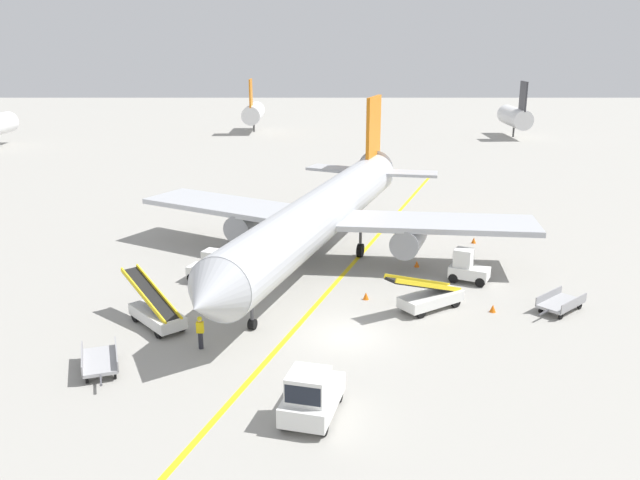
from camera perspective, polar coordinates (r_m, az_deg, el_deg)
The scene contains 18 objects.
ground_plane at distance 34.19m, azimuth 2.21°, elevation -8.23°, with size 300.00×300.00×0.00m, color #9E9B93.
taxi_line_yellow at distance 38.75m, azimuth 0.01°, elevation -5.11°, with size 0.30×80.00×0.01m, color yellow.
airliner at distance 44.54m, azimuth 0.21°, elevation 2.44°, with size 27.63×34.40×10.10m.
pushback_tug at distance 26.88m, azimuth -0.89°, elevation -13.26°, with size 2.75×3.96×2.20m.
baggage_tug_near_wing at distance 42.16m, azimuth 12.48°, elevation -2.34°, with size 2.73×2.23×2.10m.
baggage_tug_by_cargo_door at distance 41.70m, azimuth -9.67°, elevation -2.39°, with size 2.71×2.08×2.10m.
belt_loader_forward_hold at distance 36.02m, azimuth -14.12°, elevation -6.07°, with size 4.18×4.63×2.59m.
belt_loader_aft_hold at distance 37.52m, azimuth 9.31°, elevation -4.82°, with size 4.82×3.87×2.59m.
baggage_cart_loaded at distance 32.23m, azimuth -18.62°, elevation -9.87°, with size 2.38×3.81×0.94m.
baggage_cart_empty_trailing at distance 39.28m, azimuth 19.97°, elevation -5.14°, with size 3.32×3.13×0.94m.
ground_crew_marshaller at distance 32.94m, azimuth -10.45°, elevation -7.79°, with size 0.36×0.24×1.70m.
safety_cone_nose_left at distance 38.69m, azimuth 3.86°, elevation -4.84°, with size 0.36×0.36×0.44m, color orange.
safety_cone_nose_right at distance 45.06m, azimuth -3.51°, elevation -1.67°, with size 0.36×0.36×0.44m, color orange.
safety_cone_wingtip_left at distance 44.53m, azimuth 8.24°, elevation -2.04°, with size 0.36×0.36×0.44m, color orange.
safety_cone_wingtip_right at distance 50.56m, azimuth 13.03°, elevation -0.02°, with size 0.36×0.36×0.44m, color orange.
safety_cone_tail_area at distance 38.10m, azimuth 14.59°, elevation -5.72°, with size 0.36×0.36×0.44m, color orange.
distant_aircraft_mid_left at distance 111.83m, azimuth -5.92°, elevation 10.92°, with size 3.00×10.10×8.80m.
distant_aircraft_mid_right at distance 109.41m, azimuth 16.37°, elevation 10.22°, with size 3.00×10.10×8.80m.
Camera 1 is at (-1.38, -30.96, 14.44)m, focal length 37.00 mm.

